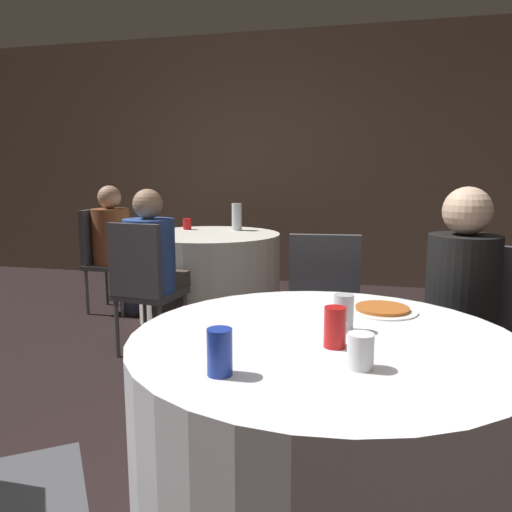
{
  "coord_description": "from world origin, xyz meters",
  "views": [
    {
      "loc": [
        0.04,
        -1.55,
        1.25
      ],
      "look_at": [
        -0.55,
        0.85,
        0.84
      ],
      "focal_mm": 35.0,
      "sensor_mm": 36.0,
      "label": 1
    }
  ],
  "objects_px": {
    "table_near": "(322,444)",
    "soda_can_silver": "(343,313)",
    "chair_near_northeast": "(469,328)",
    "person_floral_shirt": "(119,249)",
    "chair_near_north": "(324,309)",
    "chair_far_west": "(102,252)",
    "soda_can_red": "(335,327)",
    "bottle_far": "(237,217)",
    "person_blue_shirt": "(155,269)",
    "pizza_plate_near": "(382,309)",
    "soda_can_blue": "(220,352)",
    "table_far": "(210,276)",
    "person_black_shirt": "(452,325)",
    "chair_far_south": "(142,279)"
  },
  "relations": [
    {
      "from": "pizza_plate_near",
      "to": "chair_far_west",
      "type": "bearing_deg",
      "value": 138.69
    },
    {
      "from": "table_near",
      "to": "person_floral_shirt",
      "type": "distance_m",
      "value": 3.28
    },
    {
      "from": "soda_can_silver",
      "to": "bottle_far",
      "type": "distance_m",
      "value": 2.95
    },
    {
      "from": "chair_near_north",
      "to": "bottle_far",
      "type": "bearing_deg",
      "value": -67.0
    },
    {
      "from": "soda_can_silver",
      "to": "soda_can_blue",
      "type": "height_order",
      "value": "same"
    },
    {
      "from": "soda_can_silver",
      "to": "soda_can_blue",
      "type": "relative_size",
      "value": 1.0
    },
    {
      "from": "pizza_plate_near",
      "to": "table_far",
      "type": "bearing_deg",
      "value": 123.42
    },
    {
      "from": "table_far",
      "to": "chair_near_northeast",
      "type": "relative_size",
      "value": 1.31
    },
    {
      "from": "person_blue_shirt",
      "to": "bottle_far",
      "type": "bearing_deg",
      "value": 83.79
    },
    {
      "from": "chair_far_west",
      "to": "pizza_plate_near",
      "type": "relative_size",
      "value": 3.58
    },
    {
      "from": "chair_near_northeast",
      "to": "soda_can_blue",
      "type": "xyz_separation_m",
      "value": [
        -0.81,
        -1.23,
        0.26
      ]
    },
    {
      "from": "table_near",
      "to": "person_floral_shirt",
      "type": "relative_size",
      "value": 1.08
    },
    {
      "from": "person_black_shirt",
      "to": "soda_can_silver",
      "type": "distance_m",
      "value": 0.8
    },
    {
      "from": "chair_far_south",
      "to": "soda_can_red",
      "type": "relative_size",
      "value": 7.63
    },
    {
      "from": "chair_far_south",
      "to": "pizza_plate_near",
      "type": "distance_m",
      "value": 1.94
    },
    {
      "from": "chair_near_north",
      "to": "soda_can_silver",
      "type": "relative_size",
      "value": 7.63
    },
    {
      "from": "person_blue_shirt",
      "to": "soda_can_silver",
      "type": "height_order",
      "value": "person_blue_shirt"
    },
    {
      "from": "chair_near_north",
      "to": "soda_can_silver",
      "type": "distance_m",
      "value": 1.0
    },
    {
      "from": "pizza_plate_near",
      "to": "soda_can_silver",
      "type": "xyz_separation_m",
      "value": [
        -0.13,
        -0.27,
        0.05
      ]
    },
    {
      "from": "chair_far_west",
      "to": "soda_can_red",
      "type": "distance_m",
      "value": 3.48
    },
    {
      "from": "person_floral_shirt",
      "to": "chair_near_north",
      "type": "bearing_deg",
      "value": 53.29
    },
    {
      "from": "bottle_far",
      "to": "table_near",
      "type": "bearing_deg",
      "value": -68.86
    },
    {
      "from": "table_far",
      "to": "soda_can_red",
      "type": "xyz_separation_m",
      "value": [
        1.29,
        -2.6,
        0.43
      ]
    },
    {
      "from": "chair_near_north",
      "to": "person_blue_shirt",
      "type": "bearing_deg",
      "value": -32.28
    },
    {
      "from": "chair_far_south",
      "to": "chair_near_northeast",
      "type": "bearing_deg",
      "value": -10.68
    },
    {
      "from": "chair_near_north",
      "to": "chair_far_south",
      "type": "relative_size",
      "value": 1.0
    },
    {
      "from": "person_black_shirt",
      "to": "chair_far_south",
      "type": "bearing_deg",
      "value": 11.57
    },
    {
      "from": "table_near",
      "to": "soda_can_silver",
      "type": "distance_m",
      "value": 0.44
    },
    {
      "from": "person_black_shirt",
      "to": "soda_can_red",
      "type": "distance_m",
      "value": 0.95
    },
    {
      "from": "table_near",
      "to": "soda_can_silver",
      "type": "relative_size",
      "value": 10.16
    },
    {
      "from": "table_far",
      "to": "person_floral_shirt",
      "type": "distance_m",
      "value": 0.88
    },
    {
      "from": "chair_near_north",
      "to": "chair_far_west",
      "type": "bearing_deg",
      "value": -40.05
    },
    {
      "from": "person_floral_shirt",
      "to": "soda_can_silver",
      "type": "xyz_separation_m",
      "value": [
        2.16,
        -2.43,
        0.22
      ]
    },
    {
      "from": "person_blue_shirt",
      "to": "soda_can_red",
      "type": "relative_size",
      "value": 9.41
    },
    {
      "from": "person_blue_shirt",
      "to": "pizza_plate_near",
      "type": "bearing_deg",
      "value": -33.22
    },
    {
      "from": "chair_far_west",
      "to": "soda_can_red",
      "type": "height_order",
      "value": "chair_far_west"
    },
    {
      "from": "chair_far_west",
      "to": "person_blue_shirt",
      "type": "distance_m",
      "value": 1.25
    },
    {
      "from": "chair_near_northeast",
      "to": "bottle_far",
      "type": "bearing_deg",
      "value": -15.38
    },
    {
      "from": "chair_near_northeast",
      "to": "soda_can_silver",
      "type": "xyz_separation_m",
      "value": [
        -0.53,
        -0.78,
        0.26
      ]
    },
    {
      "from": "table_far",
      "to": "soda_can_silver",
      "type": "xyz_separation_m",
      "value": [
        1.3,
        -2.43,
        0.43
      ]
    },
    {
      "from": "chair_far_west",
      "to": "soda_can_silver",
      "type": "relative_size",
      "value": 7.63
    },
    {
      "from": "table_far",
      "to": "soda_can_blue",
      "type": "relative_size",
      "value": 9.97
    },
    {
      "from": "soda_can_red",
      "to": "bottle_far",
      "type": "xyz_separation_m",
      "value": [
        -1.12,
        2.89,
        0.06
      ]
    },
    {
      "from": "soda_can_red",
      "to": "soda_can_blue",
      "type": "xyz_separation_m",
      "value": [
        -0.27,
        -0.28,
        0.0
      ]
    },
    {
      "from": "person_blue_shirt",
      "to": "soda_can_blue",
      "type": "bearing_deg",
      "value": -53.67
    },
    {
      "from": "table_near",
      "to": "person_floral_shirt",
      "type": "xyz_separation_m",
      "value": [
        -2.11,
        2.5,
        0.21
      ]
    },
    {
      "from": "person_black_shirt",
      "to": "pizza_plate_near",
      "type": "distance_m",
      "value": 0.51
    },
    {
      "from": "soda_can_silver",
      "to": "person_black_shirt",
      "type": "bearing_deg",
      "value": 56.14
    },
    {
      "from": "chair_far_south",
      "to": "person_blue_shirt",
      "type": "relative_size",
      "value": 0.81
    },
    {
      "from": "chair_far_west",
      "to": "soda_can_red",
      "type": "relative_size",
      "value": 7.63
    }
  ]
}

